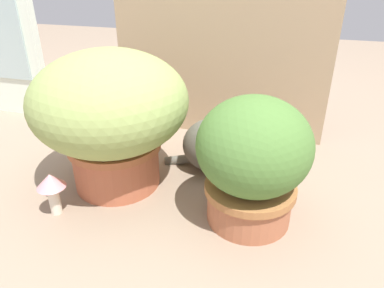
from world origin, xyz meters
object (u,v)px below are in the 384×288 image
at_px(cat, 222,143).
at_px(grass_planter, 111,112).
at_px(leafy_planter, 253,159).
at_px(mushroom_ornament_pink, 51,185).

bearing_deg(cat, grass_planter, -152.47).
bearing_deg(leafy_planter, mushroom_ornament_pink, -166.80).
relative_size(leafy_planter, cat, 1.04).
distance_m(grass_planter, mushroom_ornament_pink, 0.30).
relative_size(leafy_planter, mushroom_ornament_pink, 2.77).
bearing_deg(mushroom_ornament_pink, cat, 40.76).
height_order(grass_planter, mushroom_ornament_pink, grass_planter).
bearing_deg(cat, mushroom_ornament_pink, -139.24).
xyz_separation_m(grass_planter, mushroom_ornament_pink, (-0.11, -0.22, -0.18)).
distance_m(leafy_planter, mushroom_ornament_pink, 0.63).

